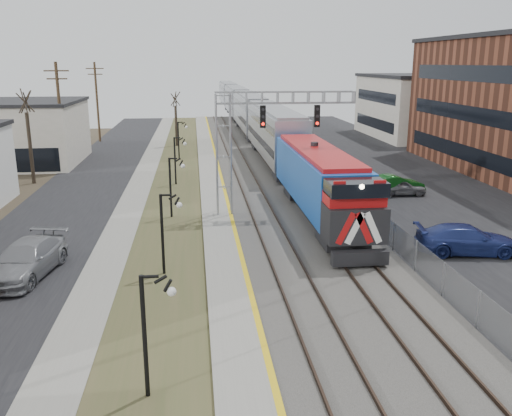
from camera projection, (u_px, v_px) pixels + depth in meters
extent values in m
cube|color=black|center=(77.00, 195.00, 41.66)|extent=(7.00, 120.00, 0.04)
cube|color=gray|center=(136.00, 194.00, 42.14)|extent=(2.00, 120.00, 0.08)
cube|color=#404625|center=(175.00, 193.00, 42.47)|extent=(4.00, 120.00, 0.06)
cube|color=gray|center=(213.00, 191.00, 42.78)|extent=(2.00, 120.00, 0.24)
cube|color=#595651|center=(276.00, 189.00, 43.33)|extent=(8.00, 120.00, 0.20)
cube|color=black|center=(419.00, 187.00, 44.67)|extent=(16.00, 120.00, 0.04)
cube|color=gold|center=(224.00, 189.00, 42.84)|extent=(0.24, 120.00, 0.01)
cube|color=#2D2119|center=(241.00, 188.00, 42.99)|extent=(0.08, 120.00, 0.15)
cube|color=#2D2119|center=(260.00, 188.00, 43.15)|extent=(0.08, 120.00, 0.15)
cube|color=#2D2119|center=(285.00, 187.00, 43.37)|extent=(0.08, 120.00, 0.15)
cube|color=#2D2119|center=(303.00, 186.00, 43.54)|extent=(0.08, 120.00, 0.15)
cube|color=#154DAC|center=(320.00, 184.00, 34.28)|extent=(3.00, 17.00, 4.25)
cube|color=black|center=(360.00, 258.00, 26.40)|extent=(2.80, 0.50, 0.70)
cube|color=#AAADB5|center=(274.00, 135.00, 53.62)|extent=(3.00, 22.00, 5.33)
cube|color=#AAADB5|center=(250.00, 114.00, 75.49)|extent=(3.00, 22.00, 5.33)
cube|color=#AAADB5|center=(237.00, 102.00, 97.37)|extent=(3.00, 22.00, 5.33)
cube|color=#AAADB5|center=(229.00, 95.00, 119.24)|extent=(3.00, 22.00, 5.33)
cube|color=gray|center=(224.00, 157.00, 35.11)|extent=(1.00, 1.00, 8.00)
cube|color=gray|center=(285.00, 98.00, 34.58)|extent=(9.00, 0.80, 0.80)
cube|color=black|center=(263.00, 117.00, 34.28)|extent=(0.35, 0.25, 1.40)
cube|color=black|center=(317.00, 116.00, 34.66)|extent=(0.35, 0.25, 1.40)
cylinder|color=black|center=(145.00, 338.00, 16.06)|extent=(0.14, 0.14, 4.00)
cylinder|color=black|center=(162.00, 235.00, 25.65)|extent=(0.14, 0.14, 4.00)
cylinder|color=black|center=(170.00, 188.00, 35.25)|extent=(0.14, 0.14, 4.00)
cylinder|color=black|center=(175.00, 161.00, 44.84)|extent=(0.14, 0.14, 4.00)
cylinder|color=black|center=(179.00, 141.00, 56.35)|extent=(0.14, 0.14, 4.00)
cylinder|color=#4C3823|center=(61.00, 118.00, 49.63)|extent=(0.28, 0.28, 10.00)
cylinder|color=#4C3823|center=(97.00, 103.00, 68.82)|extent=(0.28, 0.28, 10.00)
cube|color=gray|center=(327.00, 179.00, 43.61)|extent=(0.04, 120.00, 1.60)
cube|color=beige|center=(7.00, 134.00, 54.23)|extent=(14.00, 12.00, 6.00)
cube|color=beige|center=(431.00, 107.00, 73.95)|extent=(16.00, 18.00, 8.00)
cylinder|color=#382D23|center=(30.00, 148.00, 45.19)|extent=(0.30, 0.30, 5.95)
cylinder|color=#382D23|center=(176.00, 126.00, 65.78)|extent=(0.30, 0.30, 4.90)
imported|color=navy|center=(466.00, 240.00, 28.81)|extent=(5.60, 2.94, 1.55)
imported|color=slate|center=(401.00, 187.00, 41.56)|extent=(3.83, 1.70, 1.28)
imported|color=#0E4713|center=(394.00, 185.00, 41.74)|extent=(4.75, 2.18, 1.51)
imported|color=gray|center=(26.00, 260.00, 25.75)|extent=(3.31, 5.99, 1.64)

